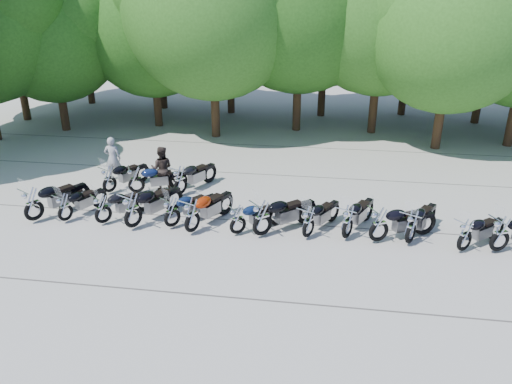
# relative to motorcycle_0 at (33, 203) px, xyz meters

# --- Properties ---
(ground) EXTENTS (90.00, 90.00, 0.00)m
(ground) POSITION_rel_motorcycle_0_xyz_m (7.45, -0.37, -0.70)
(ground) COLOR gray
(ground) RESTS_ON ground
(tree_0) EXTENTS (7.50, 7.50, 9.21)m
(tree_0) POSITION_rel_motorcycle_0_xyz_m (-7.97, 12.61, 4.75)
(tree_0) COLOR #3A2614
(tree_0) RESTS_ON ground
(tree_1) EXTENTS (6.97, 6.97, 8.55)m
(tree_1) POSITION_rel_motorcycle_0_xyz_m (-4.59, 10.86, 4.36)
(tree_1) COLOR #3A2614
(tree_1) RESTS_ON ground
(tree_2) EXTENTS (7.31, 7.31, 8.97)m
(tree_2) POSITION_rel_motorcycle_0_xyz_m (0.19, 12.47, 4.61)
(tree_2) COLOR #3A2614
(tree_2) RESTS_ON ground
(tree_3) EXTENTS (8.70, 8.70, 10.67)m
(tree_3) POSITION_rel_motorcycle_0_xyz_m (3.88, 10.87, 5.62)
(tree_3) COLOR #3A2614
(tree_3) RESTS_ON ground
(tree_4) EXTENTS (9.13, 9.13, 11.20)m
(tree_4) POSITION_rel_motorcycle_0_xyz_m (7.99, 12.72, 5.93)
(tree_4) COLOR #3A2614
(tree_4) RESTS_ON ground
(tree_5) EXTENTS (9.04, 9.04, 11.10)m
(tree_5) POSITION_rel_motorcycle_0_xyz_m (12.06, 12.83, 5.87)
(tree_5) COLOR #3A2614
(tree_5) RESTS_ON ground
(tree_6) EXTENTS (8.00, 8.00, 9.82)m
(tree_6) POSITION_rel_motorcycle_0_xyz_m (15.00, 10.44, 5.11)
(tree_6) COLOR #3A2614
(tree_6) RESTS_ON ground
(tree_9) EXTENTS (7.59, 7.59, 9.32)m
(tree_9) POSITION_rel_motorcycle_0_xyz_m (-6.08, 17.22, 4.82)
(tree_9) COLOR #3A2614
(tree_9) RESTS_ON ground
(tree_10) EXTENTS (7.78, 7.78, 9.55)m
(tree_10) POSITION_rel_motorcycle_0_xyz_m (-0.84, 16.60, 4.96)
(tree_10) COLOR #3A2614
(tree_10) RESTS_ON ground
(tree_11) EXTENTS (7.56, 7.56, 9.28)m
(tree_11) POSITION_rel_motorcycle_0_xyz_m (3.69, 16.05, 4.79)
(tree_11) COLOR #3A2614
(tree_11) RESTS_ON ground
(tree_12) EXTENTS (7.88, 7.88, 9.67)m
(tree_12) POSITION_rel_motorcycle_0_xyz_m (9.25, 16.10, 5.02)
(tree_12) COLOR #3A2614
(tree_12) RESTS_ON ground
(tree_13) EXTENTS (8.31, 8.31, 10.20)m
(tree_13) POSITION_rel_motorcycle_0_xyz_m (14.14, 17.10, 5.34)
(tree_13) COLOR #3A2614
(tree_13) RESTS_ON ground
(tree_14) EXTENTS (8.02, 8.02, 9.84)m
(tree_14) POSITION_rel_motorcycle_0_xyz_m (18.13, 15.72, 5.13)
(tree_14) COLOR #3A2614
(tree_14) RESTS_ON ground
(motorcycle_0) EXTENTS (1.89, 2.52, 1.40)m
(motorcycle_0) POSITION_rel_motorcycle_0_xyz_m (0.00, 0.00, 0.00)
(motorcycle_0) COLOR black
(motorcycle_0) RESTS_ON ground
(motorcycle_1) EXTENTS (1.40, 2.12, 1.15)m
(motorcycle_1) POSITION_rel_motorcycle_0_xyz_m (1.04, 0.15, -0.12)
(motorcycle_1) COLOR black
(motorcycle_1) RESTS_ON ground
(motorcycle_2) EXTENTS (1.86, 2.11, 1.22)m
(motorcycle_2) POSITION_rel_motorcycle_0_xyz_m (2.40, 0.17, -0.09)
(motorcycle_2) COLOR black
(motorcycle_2) RESTS_ON ground
(motorcycle_3) EXTENTS (1.90, 2.61, 1.44)m
(motorcycle_3) POSITION_rel_motorcycle_0_xyz_m (3.52, -0.00, 0.02)
(motorcycle_3) COLOR black
(motorcycle_3) RESTS_ON ground
(motorcycle_4) EXTENTS (1.89, 2.14, 1.24)m
(motorcycle_4) POSITION_rel_motorcycle_0_xyz_m (4.78, 0.24, -0.08)
(motorcycle_4) COLOR #0C1937
(motorcycle_4) RESTS_ON ground
(motorcycle_5) EXTENTS (1.72, 2.52, 1.38)m
(motorcycle_5) POSITION_rel_motorcycle_0_xyz_m (5.54, -0.04, -0.01)
(motorcycle_5) COLOR #912205
(motorcycle_5) RESTS_ON ground
(motorcycle_6) EXTENTS (1.99, 1.82, 1.17)m
(motorcycle_6) POSITION_rel_motorcycle_0_xyz_m (7.02, 0.06, -0.11)
(motorcycle_6) COLOR #0C1A37
(motorcycle_6) RESTS_ON ground
(motorcycle_7) EXTENTS (2.37, 2.23, 1.41)m
(motorcycle_7) POSITION_rel_motorcycle_0_xyz_m (7.81, 0.05, 0.01)
(motorcycle_7) COLOR black
(motorcycle_7) RESTS_ON ground
(motorcycle_8) EXTENTS (1.64, 2.22, 1.23)m
(motorcycle_8) POSITION_rel_motorcycle_0_xyz_m (9.27, 0.18, -0.09)
(motorcycle_8) COLOR black
(motorcycle_8) RESTS_ON ground
(motorcycle_9) EXTENTS (1.62, 2.38, 1.30)m
(motorcycle_9) POSITION_rel_motorcycle_0_xyz_m (10.50, 0.30, -0.05)
(motorcycle_9) COLOR black
(motorcycle_9) RESTS_ON ground
(motorcycle_10) EXTENTS (2.46, 1.76, 1.35)m
(motorcycle_10) POSITION_rel_motorcycle_0_xyz_m (11.46, 0.19, -0.02)
(motorcycle_10) COLOR black
(motorcycle_10) RESTS_ON ground
(motorcycle_11) EXTENTS (1.74, 2.34, 1.29)m
(motorcycle_11) POSITION_rel_motorcycle_0_xyz_m (12.43, 0.24, -0.05)
(motorcycle_11) COLOR black
(motorcycle_11) RESTS_ON ground
(motorcycle_12) EXTENTS (2.06, 1.89, 1.21)m
(motorcycle_12) POSITION_rel_motorcycle_0_xyz_m (13.98, -0.02, -0.09)
(motorcycle_12) COLOR black
(motorcycle_12) RESTS_ON ground
(motorcycle_13) EXTENTS (2.47, 1.66, 1.35)m
(motorcycle_13) POSITION_rel_motorcycle_0_xyz_m (15.00, 0.09, -0.03)
(motorcycle_13) COLOR black
(motorcycle_13) RESTS_ON ground
(motorcycle_14) EXTENTS (1.68, 2.24, 1.25)m
(motorcycle_14) POSITION_rel_motorcycle_0_xyz_m (1.51, 2.73, -0.08)
(motorcycle_14) COLOR black
(motorcycle_14) RESTS_ON ground
(motorcycle_15) EXTENTS (2.29, 1.55, 1.25)m
(motorcycle_15) POSITION_rel_motorcycle_0_xyz_m (2.55, 2.83, -0.07)
(motorcycle_15) COLOR #0D193C
(motorcycle_15) RESTS_ON ground
(motorcycle_16) EXTENTS (1.71, 2.42, 1.33)m
(motorcycle_16) POSITION_rel_motorcycle_0_xyz_m (4.27, 2.92, -0.04)
(motorcycle_16) COLOR black
(motorcycle_16) RESTS_ON ground
(rider_0) EXTENTS (0.71, 0.51, 1.81)m
(rider_0) POSITION_rel_motorcycle_0_xyz_m (1.06, 4.21, 0.21)
(rider_0) COLOR #959598
(rider_0) RESTS_ON ground
(rider_1) EXTENTS (0.94, 0.77, 1.77)m
(rider_1) POSITION_rel_motorcycle_0_xyz_m (3.41, 3.42, 0.18)
(rider_1) COLOR black
(rider_1) RESTS_ON ground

